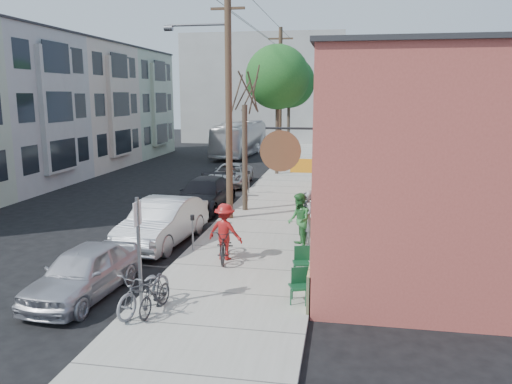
% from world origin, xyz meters
% --- Properties ---
extents(ground, '(120.00, 120.00, 0.00)m').
position_xyz_m(ground, '(0.00, 0.00, 0.00)').
color(ground, black).
extents(sidewalk, '(4.50, 58.00, 0.15)m').
position_xyz_m(sidewalk, '(4.25, 11.00, 0.07)').
color(sidewalk, '#A5A499').
rests_on(sidewalk, ground).
extents(cafe_building, '(6.60, 20.20, 6.61)m').
position_xyz_m(cafe_building, '(8.99, 4.99, 3.30)').
color(cafe_building, '#B14C41').
rests_on(cafe_building, ground).
extents(apartment_row, '(6.30, 32.00, 9.00)m').
position_xyz_m(apartment_row, '(-11.85, 14.00, 4.50)').
color(apartment_row, '#A6B397').
rests_on(apartment_row, ground).
extents(end_cap_building, '(18.00, 8.00, 12.00)m').
position_xyz_m(end_cap_building, '(-2.00, 42.00, 6.00)').
color(end_cap_building, '#A7A7A2').
rests_on(end_cap_building, ground).
extents(sign_post, '(0.07, 0.45, 2.80)m').
position_xyz_m(sign_post, '(2.35, -5.25, 1.83)').
color(sign_post, slate).
rests_on(sign_post, sidewalk).
extents(parking_meter_near, '(0.14, 0.14, 1.24)m').
position_xyz_m(parking_meter_near, '(2.25, -0.57, 0.98)').
color(parking_meter_near, slate).
rests_on(parking_meter_near, sidewalk).
extents(parking_meter_far, '(0.14, 0.14, 1.24)m').
position_xyz_m(parking_meter_far, '(2.25, 9.56, 0.98)').
color(parking_meter_far, slate).
rests_on(parking_meter_far, sidewalk).
extents(utility_pole_near, '(3.57, 0.28, 10.00)m').
position_xyz_m(utility_pole_near, '(2.39, 4.15, 5.41)').
color(utility_pole_near, '#503A28').
rests_on(utility_pole_near, sidewalk).
extents(utility_pole_far, '(1.80, 0.28, 10.00)m').
position_xyz_m(utility_pole_far, '(2.45, 20.87, 5.34)').
color(utility_pole_far, '#503A28').
rests_on(utility_pole_far, sidewalk).
extents(tree_bare, '(0.24, 0.24, 4.78)m').
position_xyz_m(tree_bare, '(2.80, 5.75, 2.54)').
color(tree_bare, '#44392C').
rests_on(tree_bare, sidewalk).
extents(tree_leafy_mid, '(4.18, 4.18, 8.44)m').
position_xyz_m(tree_leafy_mid, '(2.80, 16.71, 6.49)').
color(tree_leafy_mid, '#44392C').
rests_on(tree_leafy_mid, sidewalk).
extents(tree_leafy_far, '(4.04, 4.04, 8.22)m').
position_xyz_m(tree_leafy_far, '(2.80, 23.59, 6.34)').
color(tree_leafy_far, '#44392C').
rests_on(tree_leafy_far, sidewalk).
extents(patio_chair_a, '(0.61, 0.61, 0.88)m').
position_xyz_m(patio_chair_a, '(6.10, -2.48, 0.59)').
color(patio_chair_a, '#113E24').
rests_on(patio_chair_a, sidewalk).
extents(patio_chair_b, '(0.65, 0.65, 0.88)m').
position_xyz_m(patio_chair_b, '(6.20, -4.31, 0.59)').
color(patio_chair_b, '#113E24').
rests_on(patio_chair_b, sidewalk).
extents(patron_grey, '(0.72, 0.85, 1.98)m').
position_xyz_m(patron_grey, '(6.02, 0.60, 1.14)').
color(patron_grey, gray).
rests_on(patron_grey, sidewalk).
extents(patron_green, '(0.94, 1.08, 1.91)m').
position_xyz_m(patron_green, '(5.76, 0.43, 1.10)').
color(patron_green, '#33813E').
rests_on(patron_green, sidewalk).
extents(cyclist, '(1.32, 0.96, 1.83)m').
position_xyz_m(cyclist, '(3.55, -1.27, 1.06)').
color(cyclist, maroon).
rests_on(cyclist, sidewalk).
extents(cyclist_bike, '(0.96, 2.07, 1.05)m').
position_xyz_m(cyclist_bike, '(3.55, -1.27, 0.67)').
color(cyclist_bike, black).
rests_on(cyclist_bike, sidewalk).
extents(parked_bike_a, '(0.62, 1.54, 0.90)m').
position_xyz_m(parked_bike_a, '(2.81, -5.49, 0.60)').
color(parked_bike_a, black).
rests_on(parked_bike_a, sidewalk).
extents(parked_bike_b, '(1.19, 2.13, 1.06)m').
position_xyz_m(parked_bike_b, '(2.53, -5.44, 0.68)').
color(parked_bike_b, slate).
rests_on(parked_bike_b, sidewalk).
extents(car_0, '(1.92, 4.18, 1.39)m').
position_xyz_m(car_0, '(0.43, -4.55, 0.70)').
color(car_0, '#B7B7C0').
rests_on(car_0, ground).
extents(car_1, '(2.12, 5.08, 1.63)m').
position_xyz_m(car_1, '(0.80, 0.46, 0.82)').
color(car_1, '#BABEC2').
rests_on(car_1, ground).
extents(car_2, '(2.29, 5.21, 1.49)m').
position_xyz_m(car_2, '(0.80, 6.01, 0.74)').
color(car_2, black).
rests_on(car_2, ground).
extents(car_3, '(2.31, 4.72, 1.29)m').
position_xyz_m(car_3, '(0.55, 12.70, 0.65)').
color(car_3, '#9A9DA1').
rests_on(car_3, ground).
extents(bus, '(2.98, 10.94, 3.02)m').
position_xyz_m(bus, '(-1.97, 27.47, 1.51)').
color(bus, silver).
rests_on(bus, ground).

